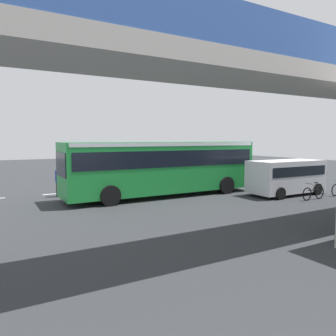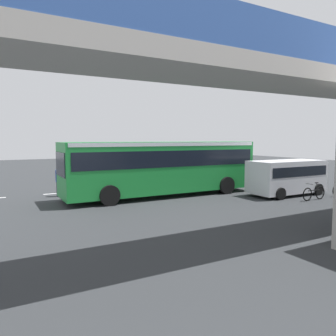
# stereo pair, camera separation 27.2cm
# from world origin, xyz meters

# --- Properties ---
(ground) EXTENTS (80.00, 80.00, 0.00)m
(ground) POSITION_xyz_m (0.00, 0.00, 0.00)
(ground) COLOR #2D3033
(city_bus) EXTENTS (11.54, 2.85, 3.15)m
(city_bus) POSITION_xyz_m (-1.12, 0.69, 1.88)
(city_bus) COLOR #1E8C38
(city_bus) RESTS_ON ground
(parked_van) EXTENTS (4.80, 2.17, 2.05)m
(parked_van) POSITION_xyz_m (-7.70, 3.97, 1.18)
(parked_van) COLOR silver
(parked_van) RESTS_ON ground
(bicycle_black) EXTENTS (1.77, 0.44, 0.96)m
(bicycle_black) POSITION_xyz_m (-7.68, 5.86, 0.37)
(bicycle_black) COLOR black
(bicycle_black) RESTS_ON ground
(pedestrian) EXTENTS (0.38, 0.38, 1.79)m
(pedestrian) POSITION_xyz_m (4.26, -1.97, 0.89)
(pedestrian) COLOR #2D2D38
(pedestrian) RESTS_ON ground
(traffic_sign) EXTENTS (0.08, 0.60, 2.80)m
(traffic_sign) POSITION_xyz_m (-5.20, -4.62, 1.89)
(traffic_sign) COLOR slate
(traffic_sign) RESTS_ON ground
(lane_dash_leftmost) EXTENTS (2.00, 0.20, 0.01)m
(lane_dash_leftmost) POSITION_xyz_m (-8.00, -3.11, 0.00)
(lane_dash_leftmost) COLOR silver
(lane_dash_leftmost) RESTS_ON ground
(lane_dash_left) EXTENTS (2.00, 0.20, 0.01)m
(lane_dash_left) POSITION_xyz_m (-4.00, -3.11, 0.00)
(lane_dash_left) COLOR silver
(lane_dash_left) RESTS_ON ground
(lane_dash_centre) EXTENTS (2.00, 0.20, 0.01)m
(lane_dash_centre) POSITION_xyz_m (0.00, -3.11, 0.00)
(lane_dash_centre) COLOR silver
(lane_dash_centre) RESTS_ON ground
(lane_dash_right) EXTENTS (2.00, 0.20, 0.01)m
(lane_dash_right) POSITION_xyz_m (4.00, -3.11, 0.00)
(lane_dash_right) COLOR silver
(lane_dash_right) RESTS_ON ground
(pedestrian_overpass) EXTENTS (25.65, 2.60, 6.60)m
(pedestrian_overpass) POSITION_xyz_m (0.00, 9.76, 4.85)
(pedestrian_overpass) COLOR #B2ADA5
(pedestrian_overpass) RESTS_ON ground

